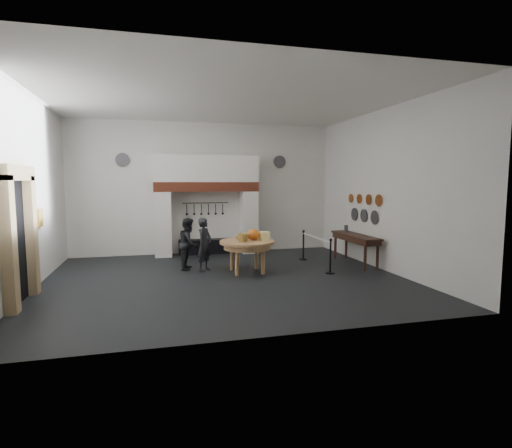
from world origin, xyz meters
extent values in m
cube|color=black|center=(0.00, 0.00, 0.00)|extent=(9.00, 8.00, 0.02)
cube|color=silver|center=(0.00, 0.00, 4.50)|extent=(9.00, 8.00, 0.02)
cube|color=silver|center=(0.00, 4.00, 2.25)|extent=(9.00, 0.02, 4.50)
cube|color=silver|center=(0.00, -4.00, 2.25)|extent=(9.00, 0.02, 4.50)
cube|color=silver|center=(-4.50, 0.00, 2.25)|extent=(0.02, 8.00, 4.50)
cube|color=silver|center=(4.50, 0.00, 2.25)|extent=(0.02, 8.00, 4.50)
cube|color=silver|center=(-1.48, 3.65, 1.07)|extent=(0.55, 0.70, 2.15)
cube|color=silver|center=(1.48, 3.65, 1.07)|extent=(0.55, 0.70, 2.15)
cube|color=#9E442B|center=(0.00, 3.65, 2.31)|extent=(3.50, 0.72, 0.32)
cube|color=silver|center=(0.00, 3.65, 2.92)|extent=(3.50, 0.70, 0.90)
cube|color=black|center=(0.00, 3.72, 0.25)|extent=(1.90, 0.45, 0.50)
cylinder|color=black|center=(0.00, 3.92, 1.75)|extent=(1.60, 0.02, 0.02)
cube|color=black|center=(-4.47, -1.00, 1.25)|extent=(0.04, 1.10, 2.50)
cube|color=tan|center=(-4.38, -1.70, 1.30)|extent=(0.22, 0.30, 2.60)
cube|color=tan|center=(-4.38, -0.30, 1.30)|extent=(0.22, 0.30, 2.60)
cube|color=tan|center=(-4.38, -1.00, 2.65)|extent=(0.22, 1.70, 0.30)
cube|color=gold|center=(-4.45, 0.80, 1.60)|extent=(0.05, 0.34, 0.44)
cylinder|color=tan|center=(0.70, 0.58, 0.84)|extent=(1.67, 1.67, 0.07)
ellipsoid|color=#D7601E|center=(0.90, 0.68, 1.03)|extent=(0.36, 0.36, 0.31)
cube|color=#FFF298|center=(1.20, 0.53, 0.99)|extent=(0.22, 0.22, 0.24)
cube|color=#FFF698|center=(1.18, 0.83, 0.97)|extent=(0.18, 0.18, 0.20)
cone|color=olive|center=(0.55, 0.43, 0.98)|extent=(0.36, 0.36, 0.22)
ellipsoid|color=#A45F3A|center=(0.60, 0.93, 0.94)|extent=(0.31, 0.18, 0.13)
imported|color=black|center=(-0.41, 1.03, 0.74)|extent=(0.62, 0.65, 1.49)
imported|color=black|center=(-0.81, 1.43, 0.73)|extent=(0.72, 0.83, 1.46)
cube|color=#331B12|center=(4.10, 0.84, 0.87)|extent=(0.55, 2.20, 0.06)
cylinder|color=#49494E|center=(4.10, 1.44, 1.01)|extent=(0.12, 0.12, 0.22)
cylinder|color=#C6662D|center=(4.46, 0.20, 1.95)|extent=(0.03, 0.34, 0.34)
cylinder|color=#C6662D|center=(4.46, 0.75, 1.95)|extent=(0.03, 0.32, 0.32)
cylinder|color=#C6662D|center=(4.46, 1.30, 1.95)|extent=(0.03, 0.30, 0.30)
cylinder|color=#C6662D|center=(4.46, 1.85, 1.95)|extent=(0.03, 0.28, 0.28)
cylinder|color=#4C4C51|center=(4.46, 0.40, 1.45)|extent=(0.03, 0.40, 0.40)
cylinder|color=#4C4C51|center=(4.46, 1.00, 1.45)|extent=(0.03, 0.40, 0.40)
cylinder|color=#4C4C51|center=(4.46, 1.60, 1.45)|extent=(0.03, 0.40, 0.40)
cylinder|color=#4C4C51|center=(-2.70, 3.96, 3.20)|extent=(0.44, 0.03, 0.44)
cylinder|color=#4C4C51|center=(2.70, 3.96, 3.20)|extent=(0.44, 0.03, 0.44)
cylinder|color=black|center=(2.84, -0.14, 0.45)|extent=(0.05, 0.05, 0.90)
cylinder|color=black|center=(2.84, 1.86, 0.45)|extent=(0.05, 0.05, 0.90)
cylinder|color=white|center=(2.84, 0.86, 0.85)|extent=(0.04, 2.00, 0.04)
camera|label=1|loc=(-1.76, -9.91, 2.47)|focal=28.00mm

